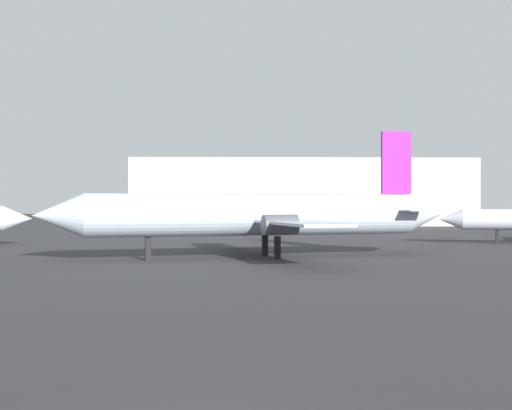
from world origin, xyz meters
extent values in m
cylinder|color=#B2BCCC|center=(2.22, 47.73, 3.92)|extent=(30.19, 11.15, 3.78)
cone|color=#B2BCCC|center=(-14.42, 43.47, 3.92)|extent=(4.96, 4.69, 3.78)
cone|color=#B2BCCC|center=(18.86, 51.98, 3.92)|extent=(4.96, 4.69, 3.78)
cube|color=#B2BCCC|center=(3.68, 48.10, 3.35)|extent=(11.11, 28.99, 0.23)
cube|color=#B2BCCC|center=(16.38, 51.35, 4.29)|extent=(4.24, 8.40, 0.15)
cube|color=purple|center=(15.91, 51.23, 8.82)|extent=(3.05, 1.04, 6.03)
cylinder|color=#4C4C54|center=(4.17, 42.56, 3.16)|extent=(3.22, 2.39, 1.73)
cylinder|color=#4C4C54|center=(1.45, 53.19, 3.16)|extent=(3.22, 2.39, 1.73)
cube|color=black|center=(-7.14, 45.33, 1.01)|extent=(0.59, 0.59, 2.03)
cube|color=black|center=(4.16, 46.24, 1.01)|extent=(0.59, 0.59, 2.03)
cube|color=black|center=(3.21, 49.96, 1.01)|extent=(0.59, 0.59, 2.03)
cone|color=silver|center=(-24.60, 64.75, 3.17)|extent=(3.33, 3.06, 2.89)
cone|color=silver|center=(26.83, 69.05, 2.97)|extent=(3.33, 3.14, 2.53)
cube|color=black|center=(32.10, 67.70, 0.85)|extent=(0.46, 0.46, 1.70)
cube|color=beige|center=(14.99, 138.80, 7.33)|extent=(74.92, 18.32, 14.66)
camera|label=1|loc=(0.68, -13.62, 4.97)|focal=47.58mm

